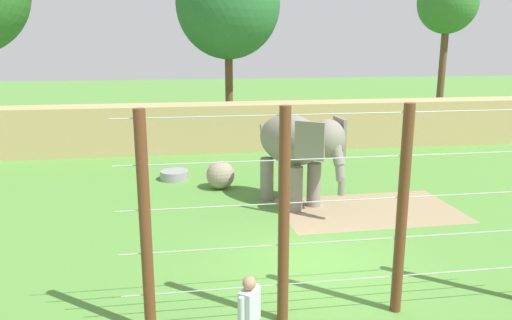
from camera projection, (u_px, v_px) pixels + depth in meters
ground_plane at (314, 262)px, 12.20m from camera, size 120.00×120.00×0.00m
dirt_patch at (369, 210)px, 15.94m from camera, size 5.68×3.45×0.01m
embankment_wall at (243, 126)px, 24.68m from camera, size 36.00×1.80×2.29m
elephant at (297, 145)px, 16.01m from camera, size 2.79×3.73×3.03m
enrichment_ball at (220, 175)px, 18.15m from camera, size 1.03×1.03×1.03m
cable_fence at (347, 215)px, 9.37m from camera, size 8.59×0.21×4.19m
zookeeper at (249, 319)px, 8.01m from camera, size 0.42×0.54×1.67m
water_tub at (174, 175)px, 19.41m from camera, size 1.10×1.10×0.35m
tree_left_of_centre at (228, 4)px, 27.21m from camera, size 5.71×5.71×10.25m
tree_behind_wall at (448, 3)px, 30.26m from camera, size 3.64×3.64×9.50m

